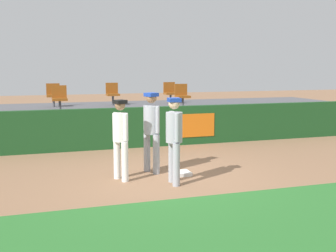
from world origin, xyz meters
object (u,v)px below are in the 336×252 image
Objects in this scene: player_coach_visitor at (174,135)px; seat_front_right at (182,94)px; player_fielder_home at (120,134)px; seat_front_left at (60,97)px; player_runner_visitor at (151,127)px; seat_back_center at (112,93)px; first_base at (181,173)px; seat_back_left at (53,94)px; seat_back_right at (170,92)px.

seat_front_right is at bearing 161.23° from player_coach_visitor.
seat_front_right is at bearing 126.02° from player_fielder_home.
player_fielder_home is 5.14m from seat_front_left.
player_runner_visitor is 2.22× the size of seat_back_center.
first_base is 7.41m from seat_back_left.
seat_back_center and seat_back_right have the same top height.
player_fielder_home is 2.09× the size of seat_back_right.
player_coach_visitor is 7.77m from seat_back_left.
seat_front_left reaches higher than player_fielder_home.
seat_back_right is at bearing 133.52° from player_runner_visitor.
player_runner_visitor is 6.69m from seat_back_left.
player_runner_visitor is at bearing -111.59° from seat_back_right.
seat_back_right is (2.28, -0.00, -0.00)m from seat_back_center.
player_fielder_home is at bearing -122.55° from seat_front_right.
seat_front_left is 1.00× the size of seat_back_right.
seat_back_center is at bearing -0.00° from seat_back_left.
seat_front_left is 1.80m from seat_back_left.
seat_front_right is (4.18, -0.00, -0.00)m from seat_front_left.
player_fielder_home is 0.92m from player_runner_visitor.
first_base is 0.23× the size of player_fielder_home.
seat_back_left is 4.44m from seat_back_right.
seat_back_center and seat_back_left have the same top height.
seat_back_right is (0.14, 1.80, 0.00)m from seat_front_right.
seat_back_left is at bearing 157.26° from seat_front_right.
seat_front_right reaches higher than player_runner_visitor.
seat_front_right and seat_back_left have the same top height.
first_base is at bearing -109.76° from seat_front_right.
seat_front_left reaches higher than player_runner_visitor.
first_base is 0.48× the size of seat_front_right.
player_coach_visitor is 2.17× the size of seat_front_right.
seat_back_right is (4.32, 1.80, -0.00)m from seat_front_left.
player_runner_visitor reaches higher than first_base.
seat_front_right is (3.20, 5.02, 0.49)m from player_fielder_home.
seat_front_left is (-2.37, 5.03, 1.46)m from first_base.
first_base is 0.22× the size of player_coach_visitor.
seat_front_left is (-1.98, 5.67, 0.45)m from player_coach_visitor.
seat_back_center is at bearing 41.45° from seat_front_left.
seat_back_left is (-2.15, 0.00, 0.00)m from seat_back_center.
seat_front_right is at bearing -0.00° from seat_front_left.
seat_back_center is 1.00× the size of seat_front_left.
seat_front_left is at bearing -157.38° from seat_back_right.
seat_back_left reaches higher than first_base.
player_fielder_home is 5.98m from seat_front_right.
first_base is 0.21× the size of player_runner_visitor.
seat_front_right is (2.39, 4.60, 0.42)m from player_runner_visitor.
seat_back_left is 1.00× the size of seat_back_right.
seat_back_center is at bearing 139.94° from seat_front_right.
player_coach_visitor is at bearing -111.19° from seat_front_right.
seat_front_left is at bearing -86.29° from seat_back_left.
seat_back_right is (2.53, 6.40, 0.42)m from player_runner_visitor.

